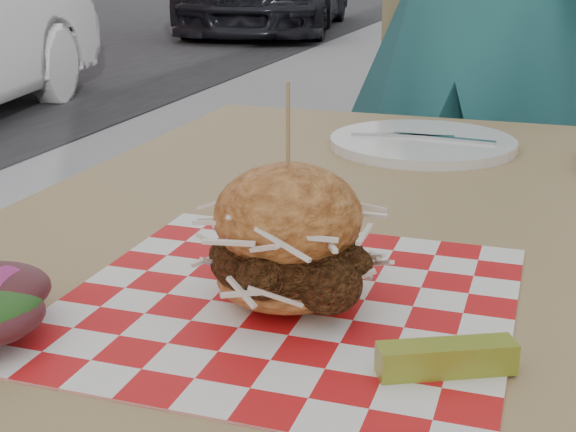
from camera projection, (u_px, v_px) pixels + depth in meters
name	position (u px, v px, depth m)	size (l,w,h in m)	color
diner	(482.00, 4.00, 1.66)	(0.67, 0.44, 1.83)	#2A7479
patio_table	(362.00, 296.00, 0.86)	(0.80, 1.20, 0.75)	tan
patio_chair	(460.00, 172.00, 1.78)	(0.44, 0.45, 0.95)	tan
paper_liner	(288.00, 301.00, 0.66)	(0.36, 0.36, 0.00)	red
sandwich	(288.00, 243.00, 0.64)	(0.16, 0.16, 0.18)	#CE7D3A
pickle_spear	(446.00, 358.00, 0.54)	(0.10, 0.02, 0.02)	olive
place_setting	(422.00, 143.00, 1.17)	(0.27, 0.27, 0.02)	white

